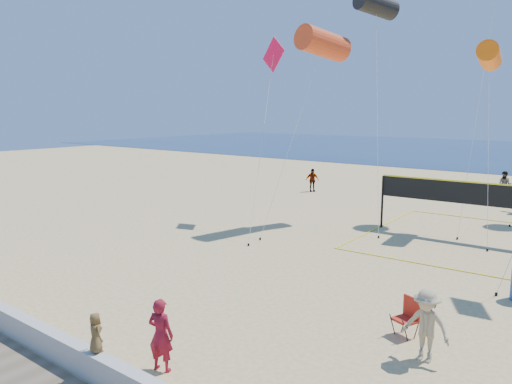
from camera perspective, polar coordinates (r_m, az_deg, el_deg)
The scene contains 12 objects.
ground at distance 12.04m, azimuth -0.70°, elevation -17.45°, with size 120.00×120.00×0.00m, color #D4BD77.
woman at distance 11.01m, azimuth -10.83°, elevation -15.74°, with size 0.58×0.38×1.58m, color maroon.
toddler at distance 10.89m, azimuth -17.87°, elevation -15.05°, with size 0.40×0.26×0.82m, color brown.
bystander_b at distance 11.78m, azimuth 18.86°, elevation -14.24°, with size 1.05×0.60×1.62m, color tan.
far_person_0 at distance 33.56m, azimuth 6.44°, elevation 1.36°, with size 0.91×0.38×1.55m, color gray.
far_person_3 at distance 34.62m, azimuth 26.55°, elevation 0.76°, with size 0.80×0.63×1.65m, color gray.
camp_chair at distance 12.94m, azimuth 17.00°, elevation -13.26°, with size 0.66×0.76×1.07m.
volleyball_net at distance 22.52m, azimuth 25.07°, elevation -1.01°, with size 9.60×9.46×2.49m.
kite_0 at distance 23.67m, azimuth 7.66°, elevation 16.46°, with size 1.66×5.52×9.14m.
kite_1 at distance 26.05m, azimuth 13.58°, elevation 20.04°, with size 3.10×4.90×10.99m.
kite_2 at distance 24.45m, azimuth 25.11°, elevation 13.90°, with size 1.91×4.56×8.32m.
kite_3 at distance 24.47m, azimuth 1.88°, elevation 14.49°, with size 3.11×5.03×8.86m.
Camera 1 is at (6.72, -8.38, 5.44)m, focal length 35.00 mm.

